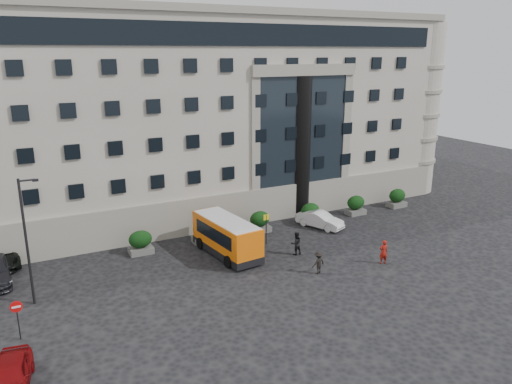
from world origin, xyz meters
TOP-DOWN VIEW (x-y plane):
  - ground at (0.00, 0.00)m, footprint 120.00×120.00m
  - civic_building at (6.00, 22.00)m, footprint 44.00×24.00m
  - entrance_column at (12.00, 10.30)m, footprint 1.80×1.80m
  - hedge_a at (-4.00, 7.80)m, footprint 1.80×1.26m
  - hedge_b at (1.20, 7.80)m, footprint 1.80×1.26m
  - hedge_c at (6.40, 7.80)m, footprint 1.80×1.26m
  - hedge_d at (11.60, 7.80)m, footprint 1.80×1.26m
  - hedge_e at (16.80, 7.80)m, footprint 1.80×1.26m
  - hedge_f at (22.00, 7.80)m, footprint 1.80×1.26m
  - street_lamp at (-11.94, 3.00)m, footprint 1.16×0.18m
  - bus_stop_sign at (5.50, 5.00)m, footprint 0.50×0.08m
  - no_entry_sign at (-13.00, -1.04)m, footprint 0.64×0.16m
  - minibus at (1.81, 4.55)m, footprint 3.15×7.02m
  - red_truck at (-12.08, 15.22)m, footprint 3.11×5.24m
  - parked_car_a at (-13.59, -5.40)m, footprint 2.38×4.48m
  - white_taxi at (11.66, 6.33)m, footprint 3.08×4.55m
  - pedestrian_a at (11.29, -2.34)m, footprint 0.75×0.57m
  - pedestrian_b at (6.51, 2.09)m, footprint 0.90×0.71m
  - pedestrian_c at (6.11, -1.52)m, footprint 1.13×0.76m

SIDE VIEW (x-z plane):
  - ground at x=0.00m, z-range 0.00..0.00m
  - white_taxi at x=11.66m, z-range 0.00..1.42m
  - parked_car_a at x=-13.59m, z-range 0.00..1.45m
  - pedestrian_c at x=6.11m, z-range 0.00..1.63m
  - pedestrian_b at x=6.51m, z-range 0.00..1.81m
  - pedestrian_a at x=11.29m, z-range 0.00..1.83m
  - hedge_a at x=-4.00m, z-range 0.01..1.85m
  - hedge_b at x=1.20m, z-range 0.01..1.85m
  - hedge_c at x=6.40m, z-range 0.01..1.85m
  - hedge_d at x=11.60m, z-range 0.01..1.85m
  - hedge_e at x=16.80m, z-range 0.01..1.85m
  - hedge_f at x=22.00m, z-range 0.01..1.85m
  - red_truck at x=-12.08m, z-range 0.03..2.67m
  - minibus at x=1.81m, z-range 0.15..2.99m
  - no_entry_sign at x=-13.00m, z-range 0.49..2.81m
  - bus_stop_sign at x=5.50m, z-range 0.47..2.99m
  - street_lamp at x=-11.94m, z-range 0.37..8.37m
  - entrance_column at x=12.00m, z-range 0.00..13.00m
  - civic_building at x=6.00m, z-range 0.00..18.00m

